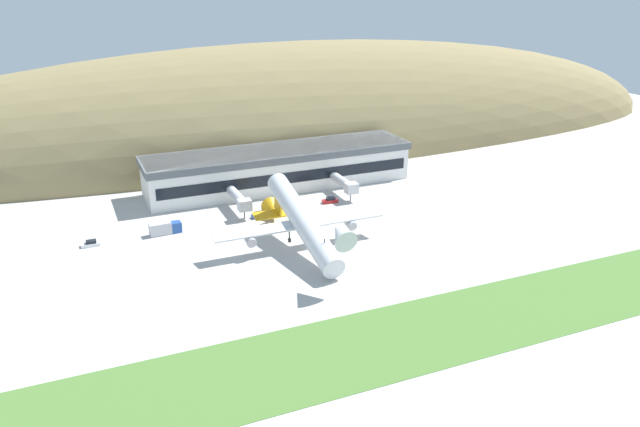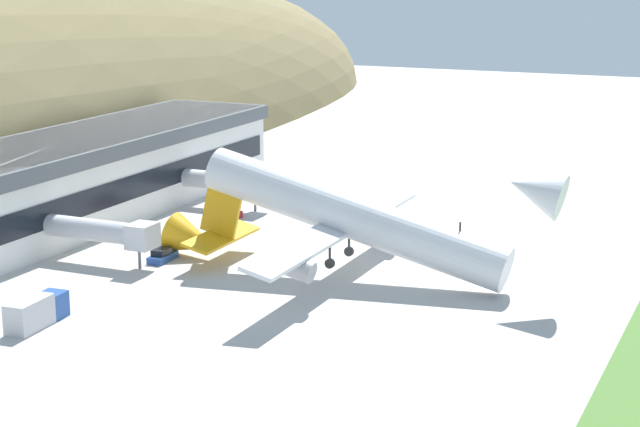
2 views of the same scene
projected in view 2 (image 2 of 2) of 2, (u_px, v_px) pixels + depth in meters
ground_plane at (398, 273)px, 121.65m from camera, size 453.35×453.35×0.00m
terminal_building at (78, 173)px, 145.37m from camera, size 79.10×17.99×11.50m
jetway_0 at (106, 232)px, 124.12m from camera, size 3.38×14.57×5.43m
jetway_1 at (230, 182)px, 152.00m from camera, size 3.38×13.34×5.43m
cargo_airplane at (346, 219)px, 118.75m from camera, size 41.26×47.59×15.80m
service_car_0 at (162, 256)px, 126.30m from camera, size 4.43×2.08×1.55m
service_car_1 at (229, 215)px, 146.46m from camera, size 4.40×2.07×1.66m
fuel_truck at (36, 312)px, 103.78m from camera, size 7.86×2.85×3.02m
traffic_cone_0 at (302, 242)px, 134.04m from camera, size 0.52×0.52×0.58m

